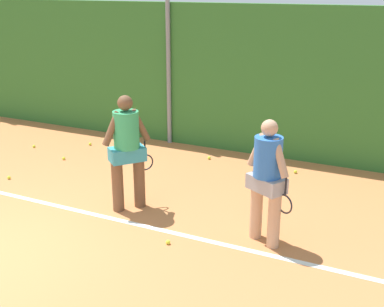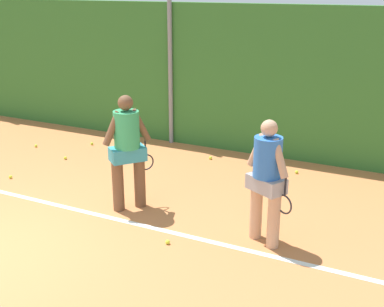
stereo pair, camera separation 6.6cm
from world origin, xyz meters
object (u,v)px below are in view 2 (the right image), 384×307
at_px(tennis_ball_2, 36,146).
at_px(tennis_ball_7, 210,158).
at_px(tennis_ball_3, 275,177).
at_px(tennis_ball_4, 127,141).
at_px(player_foreground_near, 267,176).
at_px(tennis_ball_1, 168,242).
at_px(player_midcourt, 128,147).
at_px(tennis_ball_0, 65,158).
at_px(tennis_ball_9, 297,172).
at_px(tennis_ball_8, 10,177).
at_px(tennis_ball_5, 92,144).

relative_size(tennis_ball_2, tennis_ball_7, 1.00).
xyz_separation_m(tennis_ball_3, tennis_ball_4, (-3.84, 0.66, 0.00)).
bearing_deg(player_foreground_near, tennis_ball_1, -123.39).
xyz_separation_m(tennis_ball_2, tennis_ball_4, (1.69, 1.20, 0.00)).
bearing_deg(player_midcourt, tennis_ball_0, 99.70).
xyz_separation_m(tennis_ball_7, tennis_ball_9, (1.88, -0.01, 0.00)).
relative_size(player_foreground_near, tennis_ball_2, 27.95).
bearing_deg(tennis_ball_8, tennis_ball_4, 75.26).
relative_size(tennis_ball_4, tennis_ball_8, 1.00).
bearing_deg(tennis_ball_0, tennis_ball_3, 11.65).
bearing_deg(tennis_ball_1, player_midcourt, 145.26).
height_order(tennis_ball_7, tennis_ball_8, same).
bearing_deg(tennis_ball_2, player_midcourt, -25.71).
xyz_separation_m(player_foreground_near, tennis_ball_8, (-5.19, 0.22, -1.00)).
relative_size(player_foreground_near, tennis_ball_8, 27.95).
relative_size(player_midcourt, tennis_ball_0, 29.23).
xyz_separation_m(tennis_ball_2, tennis_ball_9, (5.83, 1.00, 0.00)).
relative_size(tennis_ball_1, tennis_ball_7, 1.00).
bearing_deg(tennis_ball_0, tennis_ball_8, -99.74).
distance_m(player_foreground_near, tennis_ball_4, 5.51).
height_order(player_foreground_near, tennis_ball_7, player_foreground_near).
bearing_deg(player_foreground_near, tennis_ball_3, 130.94).
height_order(tennis_ball_1, tennis_ball_4, same).
relative_size(player_foreground_near, tennis_ball_4, 27.95).
distance_m(tennis_ball_7, tennis_ball_9, 1.88).
distance_m(tennis_ball_1, tennis_ball_5, 5.06).
bearing_deg(tennis_ball_2, tennis_ball_3, 5.58).
relative_size(player_midcourt, tennis_ball_2, 29.23).
bearing_deg(tennis_ball_8, tennis_ball_5, 86.96).
relative_size(tennis_ball_0, tennis_ball_7, 1.00).
xyz_separation_m(tennis_ball_4, tennis_ball_7, (2.26, -0.19, 0.00)).
height_order(player_foreground_near, tennis_ball_5, player_foreground_near).
height_order(player_midcourt, tennis_ball_9, player_midcourt).
bearing_deg(tennis_ball_2, tennis_ball_5, 33.78).
bearing_deg(tennis_ball_2, tennis_ball_4, 35.43).
relative_size(player_midcourt, tennis_ball_5, 29.23).
height_order(tennis_ball_2, tennis_ball_3, same).
distance_m(tennis_ball_5, tennis_ball_9, 4.79).
bearing_deg(player_foreground_near, tennis_ball_8, -154.84).
height_order(tennis_ball_0, tennis_ball_5, same).
bearing_deg(tennis_ball_3, tennis_ball_9, 56.64).
bearing_deg(tennis_ball_4, tennis_ball_7, -4.79).
bearing_deg(tennis_ball_4, tennis_ball_0, -108.85).
bearing_deg(tennis_ball_8, player_midcourt, -1.92).
bearing_deg(tennis_ball_2, tennis_ball_1, -28.00).
relative_size(player_foreground_near, tennis_ball_7, 27.95).
height_order(tennis_ball_5, tennis_ball_8, same).
xyz_separation_m(tennis_ball_2, tennis_ball_7, (3.95, 1.01, 0.00)).
relative_size(tennis_ball_1, tennis_ball_4, 1.00).
bearing_deg(player_foreground_near, tennis_ball_2, -169.85).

